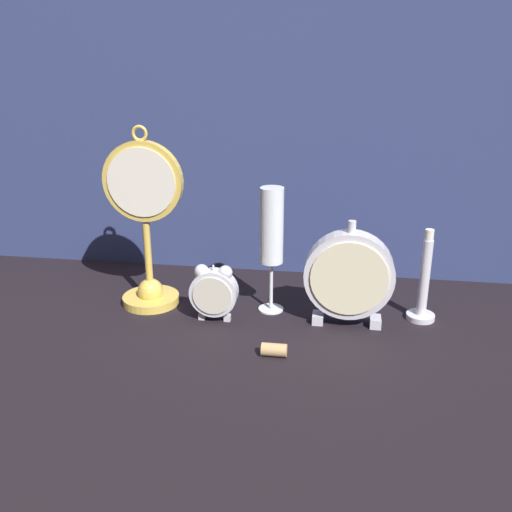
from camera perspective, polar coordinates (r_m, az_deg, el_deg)
ground_plane at (r=1.01m, az=-0.68°, el=-8.13°), size 4.00×4.00×0.00m
fabric_backdrop_drape at (r=1.22m, az=1.76°, el=13.13°), size 1.44×0.01×0.66m
pocket_watch_on_stand at (r=1.10m, az=-10.93°, el=2.53°), size 0.15×0.11×0.35m
alarm_clock_twin_bell at (r=1.05m, az=-4.24°, el=-3.44°), size 0.09×0.03×0.11m
mantel_clock_silver at (r=1.03m, az=9.29°, el=-1.98°), size 0.16×0.04×0.20m
champagne_flute at (r=1.05m, az=1.57°, el=2.29°), size 0.05×0.05×0.24m
brass_candlestick at (r=1.09m, az=16.40°, el=-3.15°), size 0.05×0.05×0.18m
wine_cork at (r=0.95m, az=1.83°, el=-9.36°), size 0.04×0.02×0.02m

